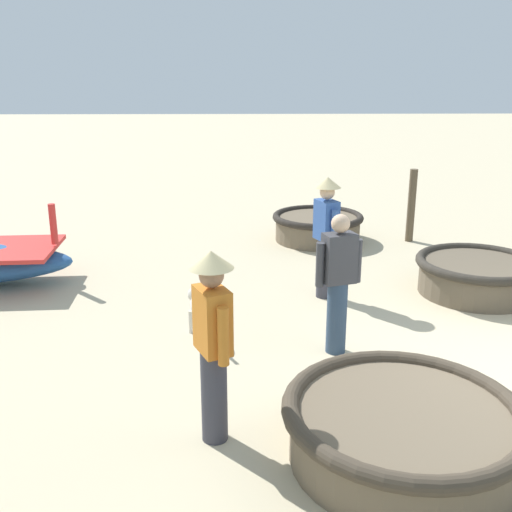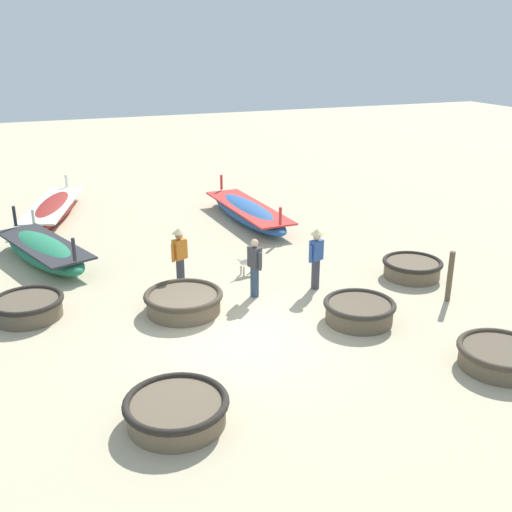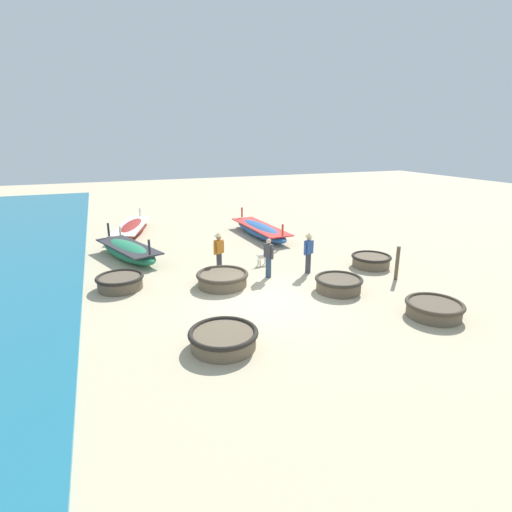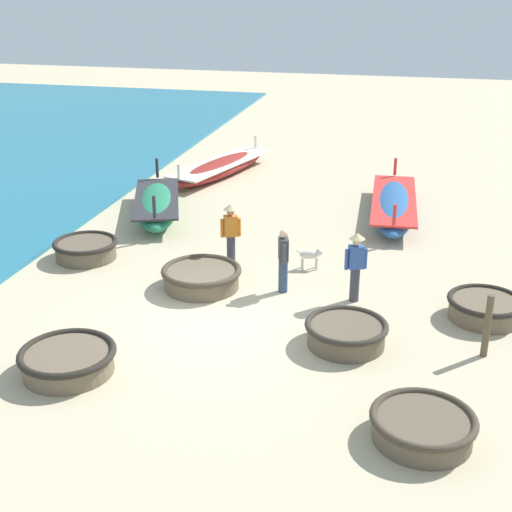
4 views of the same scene
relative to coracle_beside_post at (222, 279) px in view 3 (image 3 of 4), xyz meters
The scene contains 15 objects.
ground_plane 1.98m from the coracle_beside_post, 62.69° to the right, with size 80.00×80.00×0.00m, color #C6B793.
coracle_beside_post is the anchor object (origin of this frame).
coracle_tilted 4.24m from the coracle_beside_post, 28.48° to the right, with size 1.71×1.71×0.51m.
coracle_upturned 7.23m from the coracle_beside_post, 42.61° to the right, with size 1.75×1.75×0.48m.
coracle_front_left 6.55m from the coracle_beside_post, ahead, with size 1.66×1.66×0.50m.
coracle_center 4.52m from the coracle_beside_post, 106.49° to the right, with size 1.86×1.86×0.49m.
coracle_far_right 3.71m from the coracle_beside_post, 163.35° to the left, with size 1.71×1.71×0.51m.
long_boat_white_hull 7.79m from the coracle_beside_post, 57.67° to the left, with size 1.61×5.74×1.19m.
long_boat_red_hull 10.16m from the coracle_beside_post, 103.68° to the left, with size 2.85×5.83×1.00m.
long_boat_ochre_hull 5.64m from the coracle_beside_post, 121.83° to the left, with size 2.77×4.77×1.31m.
fisherman_by_coracle 1.68m from the coracle_beside_post, 77.88° to the left, with size 0.49×0.36×1.67m.
fisherman_standing_right 3.72m from the coracle_beside_post, ahead, with size 0.50×0.36×1.67m.
fisherman_with_hat 2.04m from the coracle_beside_post, ahead, with size 0.31×0.51×1.57m.
dog 2.96m from the coracle_beside_post, 36.74° to the left, with size 0.67×0.33×0.55m.
mooring_post_shoreline 6.72m from the coracle_beside_post, 15.72° to the right, with size 0.14×0.14×1.33m, color brown.
Camera 3 is at (-4.81, -11.66, 5.38)m, focal length 28.00 mm.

